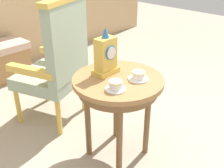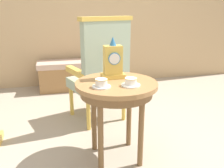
% 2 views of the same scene
% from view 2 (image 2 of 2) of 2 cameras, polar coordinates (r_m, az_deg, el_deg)
% --- Properties ---
extents(ground_plane, '(10.00, 10.00, 0.00)m').
position_cam_2_polar(ground_plane, '(2.17, 1.69, -16.65)').
color(ground_plane, tan).
extents(side_table, '(0.64, 0.64, 0.67)m').
position_cam_2_polar(side_table, '(1.91, 1.01, -1.97)').
color(side_table, '#9E7042').
rests_on(side_table, ground).
extents(teacup_left, '(0.14, 0.14, 0.06)m').
position_cam_2_polar(teacup_left, '(1.76, -2.53, 0.14)').
color(teacup_left, white).
rests_on(teacup_left, side_table).
extents(teacup_right, '(0.14, 0.14, 0.06)m').
position_cam_2_polar(teacup_right, '(1.79, 4.41, 0.41)').
color(teacup_right, white).
rests_on(teacup_right, side_table).
extents(mantel_clock, '(0.19, 0.11, 0.34)m').
position_cam_2_polar(mantel_clock, '(1.96, 0.21, 5.21)').
color(mantel_clock, gold).
rests_on(mantel_clock, side_table).
extents(armchair, '(0.68, 0.68, 1.14)m').
position_cam_2_polar(armchair, '(2.58, -2.61, 3.41)').
color(armchair, '#9EB299').
rests_on(armchair, ground).
extents(window_bench, '(1.11, 0.40, 0.44)m').
position_cam_2_polar(window_bench, '(3.83, -8.68, 2.19)').
color(window_bench, '#CCA893').
rests_on(window_bench, ground).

